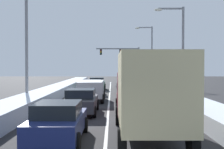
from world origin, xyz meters
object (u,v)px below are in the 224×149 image
(sedan_black_right_lane_third, at_px, (133,92))
(sedan_navy_center_lane_nearest, at_px, (59,121))
(street_lamp_right_near, at_px, (180,44))
(sedan_charcoal_center_lane_second, at_px, (82,101))
(street_lamp_left_mid, at_px, (32,34))
(box_truck_right_lane_nearest, at_px, (150,91))
(street_lamp_right_mid, at_px, (151,51))
(traffic_light_gantry, at_px, (127,57))
(sedan_gray_right_lane_fifth, at_px, (126,83))
(sedan_green_center_lane_fifth, at_px, (98,84))
(suv_silver_center_lane_third, at_px, (92,89))
(sedan_red_right_lane_second, at_px, (133,99))
(sedan_tan_right_lane_fourth, at_px, (130,87))
(sedan_white_center_lane_fourth, at_px, (94,87))

(sedan_black_right_lane_third, relative_size, sedan_navy_center_lane_nearest, 1.00)
(sedan_navy_center_lane_nearest, distance_m, street_lamp_right_near, 17.87)
(sedan_charcoal_center_lane_second, distance_m, street_lamp_left_mid, 7.54)
(box_truck_right_lane_nearest, height_order, street_lamp_right_mid, street_lamp_right_mid)
(sedan_charcoal_center_lane_second, height_order, traffic_light_gantry, traffic_light_gantry)
(sedan_gray_right_lane_fifth, height_order, traffic_light_gantry, traffic_light_gantry)
(sedan_green_center_lane_fifth, bearing_deg, suv_silver_center_lane_third, -89.47)
(sedan_charcoal_center_lane_second, bearing_deg, sedan_gray_right_lane_fifth, 80.00)
(sedan_charcoal_center_lane_second, xyz_separation_m, suv_silver_center_lane_third, (0.17, 6.74, 0.25))
(sedan_green_center_lane_fifth, xyz_separation_m, street_lamp_right_mid, (7.50, 9.02, 4.50))
(street_lamp_left_mid, bearing_deg, street_lamp_right_mid, 63.78)
(sedan_navy_center_lane_nearest, relative_size, street_lamp_left_mid, 0.50)
(sedan_green_center_lane_fifth, bearing_deg, street_lamp_right_near, -54.07)
(traffic_light_gantry, xyz_separation_m, street_lamp_right_near, (3.54, -26.98, 0.35))
(sedan_navy_center_lane_nearest, bearing_deg, box_truck_right_lane_nearest, 5.56)
(suv_silver_center_lane_third, distance_m, traffic_light_gantry, 29.26)
(sedan_red_right_lane_second, bearing_deg, sedan_tan_right_lane_fourth, 87.85)
(sedan_gray_right_lane_fifth, distance_m, street_lamp_right_mid, 10.35)
(sedan_red_right_lane_second, bearing_deg, street_lamp_right_mid, 80.67)
(sedan_green_center_lane_fifth, bearing_deg, street_lamp_left_mid, -105.91)
(sedan_tan_right_lane_fourth, bearing_deg, street_lamp_right_mid, 75.06)
(sedan_black_right_lane_third, distance_m, sedan_tan_right_lane_fourth, 6.51)
(sedan_green_center_lane_fifth, xyz_separation_m, street_lamp_right_near, (7.69, -10.61, 4.08))
(sedan_red_right_lane_second, relative_size, traffic_light_gantry, 0.60)
(sedan_navy_center_lane_nearest, bearing_deg, traffic_light_gantry, 84.09)
(box_truck_right_lane_nearest, xyz_separation_m, sedan_tan_right_lane_fourth, (0.27, 19.85, -1.14))
(sedan_white_center_lane_fourth, distance_m, sedan_green_center_lane_fifth, 6.26)
(box_truck_right_lane_nearest, distance_m, sedan_charcoal_center_lane_second, 7.49)
(sedan_black_right_lane_third, height_order, suv_silver_center_lane_third, suv_silver_center_lane_third)
(street_lamp_right_near, bearing_deg, street_lamp_right_mid, 90.54)
(sedan_gray_right_lane_fifth, distance_m, sedan_white_center_lane_fourth, 7.77)
(sedan_green_center_lane_fifth, bearing_deg, traffic_light_gantry, 75.78)
(box_truck_right_lane_nearest, distance_m, sedan_gray_right_lane_fifth, 26.41)
(sedan_tan_right_lane_fourth, distance_m, sedan_charcoal_center_lane_second, 13.72)
(traffic_light_gantry, bearing_deg, street_lamp_left_mid, -105.02)
(sedan_black_right_lane_third, distance_m, sedan_gray_right_lane_fifth, 13.05)
(sedan_tan_right_lane_fourth, relative_size, sedan_green_center_lane_fifth, 1.00)
(sedan_navy_center_lane_nearest, bearing_deg, sedan_green_center_lane_fifth, 89.46)
(sedan_charcoal_center_lane_second, bearing_deg, sedan_white_center_lane_fourth, 90.39)
(sedan_red_right_lane_second, xyz_separation_m, sedan_black_right_lane_third, (0.38, 5.56, 0.00))
(sedan_tan_right_lane_fourth, xyz_separation_m, street_lamp_right_near, (4.17, -4.72, 4.08))
(box_truck_right_lane_nearest, height_order, traffic_light_gantry, traffic_light_gantry)
(sedan_gray_right_lane_fifth, relative_size, sedan_white_center_lane_fourth, 1.00)
(sedan_white_center_lane_fourth, relative_size, traffic_light_gantry, 0.60)
(sedan_black_right_lane_third, bearing_deg, sedan_tan_right_lane_fourth, 89.35)
(box_truck_right_lane_nearest, distance_m, sedan_navy_center_lane_nearest, 3.70)
(sedan_gray_right_lane_fifth, height_order, street_lamp_right_near, street_lamp_right_near)
(box_truck_right_lane_nearest, xyz_separation_m, traffic_light_gantry, (0.89, 42.12, 2.60))
(sedan_gray_right_lane_fifth, distance_m, traffic_light_gantry, 16.19)
(sedan_green_center_lane_fifth, bearing_deg, box_truck_right_lane_nearest, -82.79)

